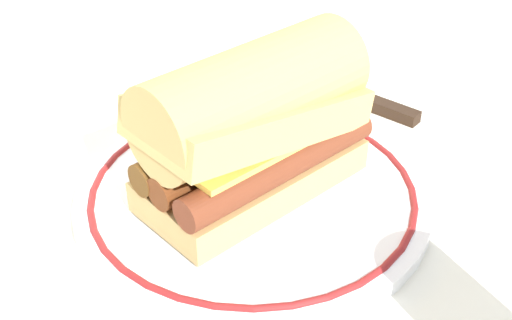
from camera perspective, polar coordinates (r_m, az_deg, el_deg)
name	(u,v)px	position (r m, az deg, el deg)	size (l,w,h in m)	color
ground_plane	(241,207)	(0.56, -1.25, -3.93)	(1.50, 1.50, 0.00)	white
plate	(256,197)	(0.56, 0.00, -3.14)	(0.29, 0.29, 0.01)	white
sausage_sandwich	(256,125)	(0.52, 0.00, 2.94)	(0.20, 0.11, 0.12)	tan
butter_knife	(361,101)	(0.71, 8.78, 4.91)	(0.06, 0.16, 0.01)	silver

